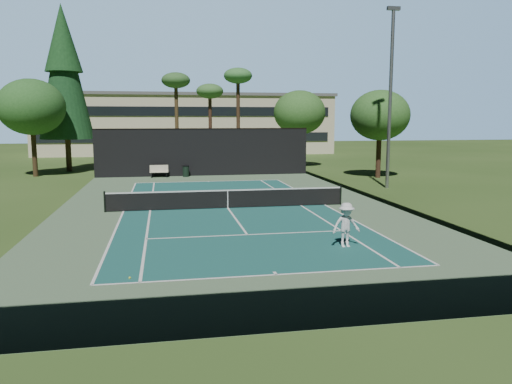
# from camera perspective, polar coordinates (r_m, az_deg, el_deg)

# --- Properties ---
(ground) EXTENTS (160.00, 160.00, 0.00)m
(ground) POSITION_cam_1_polar(r_m,az_deg,el_deg) (27.03, -3.24, -1.88)
(ground) COLOR #32501E
(ground) RESTS_ON ground
(apron_slab) EXTENTS (18.00, 32.00, 0.01)m
(apron_slab) POSITION_cam_1_polar(r_m,az_deg,el_deg) (27.03, -3.24, -1.87)
(apron_slab) COLOR #557552
(apron_slab) RESTS_ON ground
(court_surface) EXTENTS (10.97, 23.77, 0.01)m
(court_surface) POSITION_cam_1_polar(r_m,az_deg,el_deg) (27.03, -3.24, -1.85)
(court_surface) COLOR #1B5852
(court_surface) RESTS_ON ground
(court_lines) EXTENTS (11.07, 23.87, 0.01)m
(court_lines) POSITION_cam_1_polar(r_m,az_deg,el_deg) (27.02, -3.24, -1.84)
(court_lines) COLOR white
(court_lines) RESTS_ON ground
(tennis_net) EXTENTS (12.90, 0.10, 1.10)m
(tennis_net) POSITION_cam_1_polar(r_m,az_deg,el_deg) (26.94, -3.25, -0.71)
(tennis_net) COLOR black
(tennis_net) RESTS_ON ground
(fence) EXTENTS (18.04, 32.05, 4.03)m
(fence) POSITION_cam_1_polar(r_m,az_deg,el_deg) (26.81, -3.29, 2.37)
(fence) COLOR black
(fence) RESTS_ON ground
(player) EXTENTS (1.13, 0.70, 1.69)m
(player) POSITION_cam_1_polar(r_m,az_deg,el_deg) (19.05, 10.26, -3.73)
(player) COLOR white
(player) RESTS_ON ground
(tennis_ball_a) EXTENTS (0.07, 0.07, 0.07)m
(tennis_ball_a) POSITION_cam_1_polar(r_m,az_deg,el_deg) (15.72, -14.23, -9.49)
(tennis_ball_a) COLOR #CDD831
(tennis_ball_a) RESTS_ON ground
(tennis_ball_b) EXTENTS (0.07, 0.07, 0.07)m
(tennis_ball_b) POSITION_cam_1_polar(r_m,az_deg,el_deg) (29.75, -4.31, -0.88)
(tennis_ball_b) COLOR #BFDF32
(tennis_ball_b) RESTS_ON ground
(tennis_ball_c) EXTENTS (0.07, 0.07, 0.07)m
(tennis_ball_c) POSITION_cam_1_polar(r_m,az_deg,el_deg) (31.01, 2.51, -0.49)
(tennis_ball_c) COLOR #D1F237
(tennis_ball_c) RESTS_ON ground
(tennis_ball_d) EXTENTS (0.07, 0.07, 0.07)m
(tennis_ball_d) POSITION_cam_1_polar(r_m,az_deg,el_deg) (32.35, -10.96, -0.27)
(tennis_ball_d) COLOR #DFEC35
(tennis_ball_d) RESTS_ON ground
(park_bench) EXTENTS (1.50, 0.45, 1.02)m
(park_bench) POSITION_cam_1_polar(r_m,az_deg,el_deg) (42.02, -11.02, 2.38)
(park_bench) COLOR beige
(park_bench) RESTS_ON ground
(trash_bin) EXTENTS (0.56, 0.56, 0.95)m
(trash_bin) POSITION_cam_1_polar(r_m,az_deg,el_deg) (42.11, -8.02, 2.38)
(trash_bin) COLOR black
(trash_bin) RESTS_ON ground
(pine_tree) EXTENTS (4.80, 4.80, 15.00)m
(pine_tree) POSITION_cam_1_polar(r_m,az_deg,el_deg) (49.40, -21.12, 13.32)
(pine_tree) COLOR #4A361F
(pine_tree) RESTS_ON ground
(palm_a) EXTENTS (2.80, 2.80, 9.32)m
(palm_a) POSITION_cam_1_polar(r_m,az_deg,el_deg) (50.53, -9.14, 12.09)
(palm_a) COLOR #4F3B22
(palm_a) RESTS_ON ground
(palm_b) EXTENTS (2.80, 2.80, 8.42)m
(palm_b) POSITION_cam_1_polar(r_m,az_deg,el_deg) (52.68, -5.29, 11.09)
(palm_b) COLOR #3F271B
(palm_b) RESTS_ON ground
(palm_c) EXTENTS (2.80, 2.80, 9.77)m
(palm_c) POSITION_cam_1_polar(r_m,az_deg,el_deg) (50.08, -2.07, 12.69)
(palm_c) COLOR #412C1C
(palm_c) RESTS_ON ground
(decid_tree_a) EXTENTS (5.12, 5.12, 7.62)m
(decid_tree_a) POSITION_cam_1_polar(r_m,az_deg,el_deg) (50.20, 4.99, 9.02)
(decid_tree_a) COLOR #4B3320
(decid_tree_a) RESTS_ON ground
(decid_tree_b) EXTENTS (4.80, 4.80, 7.14)m
(decid_tree_b) POSITION_cam_1_polar(r_m,az_deg,el_deg) (42.12, 13.98, 8.49)
(decid_tree_b) COLOR #422A1C
(decid_tree_b) RESTS_ON ground
(decid_tree_c) EXTENTS (5.44, 5.44, 8.09)m
(decid_tree_c) POSITION_cam_1_polar(r_m,az_deg,el_deg) (45.67, -24.28, 8.83)
(decid_tree_c) COLOR #42301C
(decid_tree_c) RESTS_ON ground
(campus_building) EXTENTS (40.50, 12.50, 8.30)m
(campus_building) POSITION_cam_1_polar(r_m,az_deg,el_deg) (72.45, -7.90, 7.79)
(campus_building) COLOR beige
(campus_building) RESTS_ON ground
(light_pole) EXTENTS (0.90, 0.25, 12.22)m
(light_pole) POSITION_cam_1_polar(r_m,az_deg,el_deg) (35.87, 15.10, 10.72)
(light_pole) COLOR #96999F
(light_pole) RESTS_ON ground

